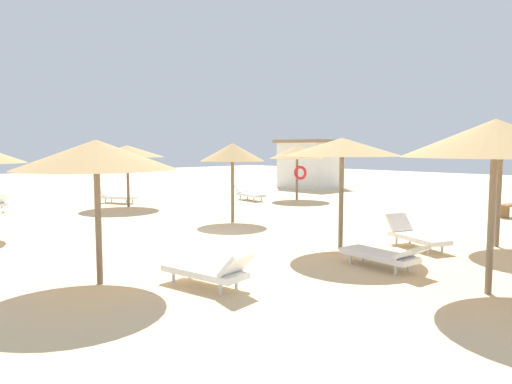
% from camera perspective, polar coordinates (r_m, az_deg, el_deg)
% --- Properties ---
extents(ground_plane, '(80.00, 80.00, 0.00)m').
position_cam_1_polar(ground_plane, '(13.15, -9.61, -6.06)').
color(ground_plane, beige).
extents(parasol_0, '(2.93, 2.93, 3.05)m').
position_cam_1_polar(parasol_0, '(13.79, 27.39, 5.37)').
color(parasol_0, '#75604C').
rests_on(parasol_0, ground).
extents(parasol_1, '(2.99, 2.99, 2.74)m').
position_cam_1_polar(parasol_1, '(9.35, -18.65, 4.22)').
color(parasol_1, '#75604C').
rests_on(parasol_1, ground).
extents(parasol_3, '(2.74, 2.74, 2.67)m').
position_cam_1_polar(parasol_3, '(23.60, 4.97, 4.74)').
color(parasol_3, '#75604C').
rests_on(parasol_3, ground).
extents(parasol_4, '(3.16, 3.16, 2.68)m').
position_cam_1_polar(parasol_4, '(21.30, -15.21, 4.73)').
color(parasol_4, '#75604C').
rests_on(parasol_4, ground).
extents(parasol_5, '(2.96, 2.96, 2.83)m').
position_cam_1_polar(parasol_5, '(12.15, 10.29, 5.29)').
color(parasol_5, '#75604C').
rests_on(parasol_5, ground).
extents(parasol_7, '(2.25, 2.25, 2.73)m').
position_cam_1_polar(parasol_7, '(16.54, -2.86, 4.76)').
color(parasol_7, '#75604C').
rests_on(parasol_7, ground).
extents(parasol_8, '(3.17, 3.17, 3.08)m').
position_cam_1_polar(parasol_8, '(9.21, 26.79, 5.75)').
color(parasol_8, '#75604C').
rests_on(parasol_8, ground).
extents(lounger_0, '(1.96, 1.28, 0.79)m').
position_cam_1_polar(lounger_0, '(13.01, 18.56, -4.93)').
color(lounger_0, white).
rests_on(lounger_0, ground).
extents(lounger_1, '(1.95, 0.93, 0.77)m').
position_cam_1_polar(lounger_1, '(8.95, -5.59, -9.34)').
color(lounger_1, white).
rests_on(lounger_1, ground).
extents(lounger_3, '(1.96, 0.92, 0.73)m').
position_cam_1_polar(lounger_3, '(23.32, -0.84, -0.21)').
color(lounger_3, white).
rests_on(lounger_3, ground).
extents(lounger_4, '(1.97, 1.35, 0.75)m').
position_cam_1_polar(lounger_4, '(23.05, -16.42, -0.49)').
color(lounger_4, white).
rests_on(lounger_4, ground).
extents(lounger_5, '(1.97, 0.84, 0.64)m').
position_cam_1_polar(lounger_5, '(10.56, 15.12, -7.29)').
color(lounger_5, white).
rests_on(lounger_5, ground).
extents(bench_0, '(0.60, 1.54, 0.49)m').
position_cam_1_polar(bench_0, '(20.20, 28.34, -1.64)').
color(bench_0, brown).
rests_on(bench_0, ground).
extents(beach_cabana, '(3.61, 3.31, 3.07)m').
position_cam_1_polar(beach_cabana, '(30.68, 6.55, 3.43)').
color(beach_cabana, white).
rests_on(beach_cabana, ground).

